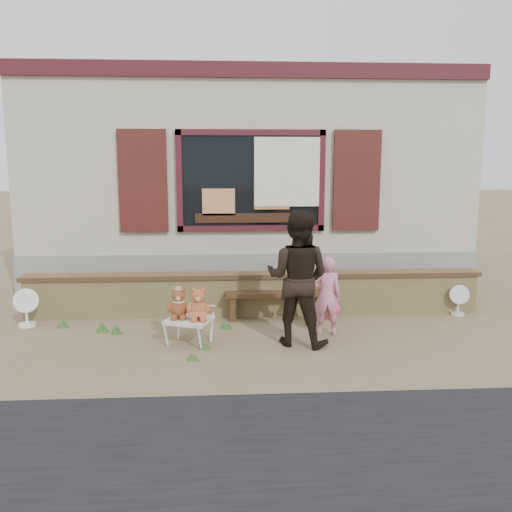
{
  "coord_description": "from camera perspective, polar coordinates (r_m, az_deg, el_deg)",
  "views": [
    {
      "loc": [
        -0.48,
        -7.22,
        2.35
      ],
      "look_at": [
        0.0,
        0.6,
        1.0
      ],
      "focal_mm": 38.0,
      "sensor_mm": 36.0,
      "label": 1
    }
  ],
  "objects": [
    {
      "name": "adult",
      "position": [
        7.03,
        4.41,
        -2.33
      ],
      "size": [
        1.05,
        0.96,
        1.76
      ],
      "primitive_type": "imported",
      "rotation": [
        0.0,
        0.0,
        2.73
      ],
      "color": "black",
      "rests_on": "ground"
    },
    {
      "name": "teddy_bear_right",
      "position": [
        7.07,
        -6.06,
        -4.97
      ],
      "size": [
        0.39,
        0.36,
        0.43
      ],
      "primitive_type": null,
      "rotation": [
        0.0,
        0.0,
        -0.34
      ],
      "color": "brown",
      "rests_on": "folding_chair"
    },
    {
      "name": "child",
      "position": [
        7.52,
        7.44,
        -4.18
      ],
      "size": [
        0.42,
        0.29,
        1.1
      ],
      "primitive_type": "imported",
      "rotation": [
        0.0,
        0.0,
        3.07
      ],
      "color": "pink",
      "rests_on": "ground"
    },
    {
      "name": "fan_right",
      "position": [
        9.04,
        20.53,
        -4.34
      ],
      "size": [
        0.31,
        0.21,
        0.49
      ],
      "rotation": [
        0.0,
        0.0,
        -0.15
      ],
      "color": "silver",
      "rests_on": "ground"
    },
    {
      "name": "folding_chair",
      "position": [
        7.19,
        -7.07,
        -6.79
      ],
      "size": [
        0.69,
        0.65,
        0.34
      ],
      "rotation": [
        0.0,
        0.0,
        -0.34
      ],
      "color": "beige",
      "rests_on": "ground"
    },
    {
      "name": "shopfront",
      "position": [
        11.73,
        -1.18,
        8.05
      ],
      "size": [
        8.04,
        5.13,
        4.0
      ],
      "color": "gray",
      "rests_on": "ground"
    },
    {
      "name": "grass_tufts",
      "position": [
        7.74,
        -9.05,
        -7.58
      ],
      "size": [
        3.78,
        1.61,
        0.14
      ],
      "color": "#305823",
      "rests_on": "ground"
    },
    {
      "name": "teddy_bear_left",
      "position": [
        7.18,
        -8.14,
        -4.87
      ],
      "size": [
        0.37,
        0.35,
        0.41
      ],
      "primitive_type": null,
      "rotation": [
        0.0,
        0.0,
        -0.34
      ],
      "color": "brown",
      "rests_on": "folding_chair"
    },
    {
      "name": "ground",
      "position": [
        7.61,
        0.28,
        -8.21
      ],
      "size": [
        80.0,
        80.0,
        0.0
      ],
      "primitive_type": "plane",
      "color": "brown",
      "rests_on": "ground"
    },
    {
      "name": "fan_left",
      "position": [
        8.56,
        -23.05,
        -4.99
      ],
      "size": [
        0.36,
        0.25,
        0.57
      ],
      "rotation": [
        0.0,
        0.0,
        0.43
      ],
      "color": "white",
      "rests_on": "ground"
    },
    {
      "name": "brick_wall",
      "position": [
        8.48,
        -0.17,
        -3.93
      ],
      "size": [
        7.1,
        0.36,
        0.67
      ],
      "color": "tan",
      "rests_on": "ground"
    },
    {
      "name": "bench",
      "position": [
        8.3,
        2.51,
        -4.46
      ],
      "size": [
        1.67,
        0.43,
        0.42
      ],
      "rotation": [
        0.0,
        0.0,
        0.04
      ],
      "color": "#382513",
      "rests_on": "ground"
    }
  ]
}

